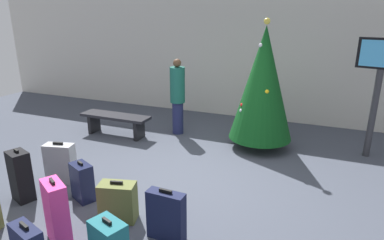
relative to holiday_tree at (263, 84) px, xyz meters
The scene contains 12 objects.
ground_plane 2.49m from the holiday_tree, 113.52° to the right, with size 16.00×16.00×0.00m, color #424754.
back_wall 2.27m from the holiday_tree, 112.24° to the left, with size 16.00×0.20×3.54m, color beige.
holiday_tree is the anchor object (origin of this frame).
flight_info_kiosk 2.04m from the holiday_tree, 10.32° to the left, with size 0.83×0.32×2.21m.
waiting_bench 3.30m from the holiday_tree, behind, with size 1.60×0.44×0.48m.
traveller_0 1.95m from the holiday_tree, behind, with size 0.35×0.35×1.69m.
suitcase_0 3.49m from the holiday_tree, 97.71° to the right, with size 0.47×0.18×0.66m.
suitcase_2 3.58m from the holiday_tree, 110.60° to the right, with size 0.52×0.37×0.56m.
suitcase_3 3.72m from the holiday_tree, 123.46° to the right, with size 0.41×0.34×0.60m.
suitcase_4 4.27m from the holiday_tree, 112.56° to the right, with size 0.44×0.36×0.82m.
suitcase_7 4.43m from the holiday_tree, 130.04° to the right, with size 0.39×0.33×0.79m.
suitcase_8 3.90m from the holiday_tree, 134.87° to the right, with size 0.50×0.32×0.68m.
Camera 1 is at (1.96, -4.35, 2.57)m, focal length 30.66 mm.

